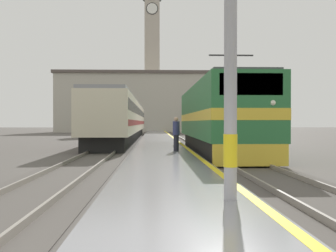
{
  "coord_description": "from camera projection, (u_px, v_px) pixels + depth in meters",
  "views": [
    {
      "loc": [
        -0.47,
        -4.52,
        1.68
      ],
      "look_at": [
        0.66,
        25.61,
        1.41
      ],
      "focal_mm": 42.0,
      "sensor_mm": 36.0,
      "label": 1
    }
  ],
  "objects": [
    {
      "name": "ground_plane",
      "position": [
        159.0,
        142.0,
        34.53
      ],
      "size": [
        200.0,
        200.0,
        0.0
      ],
      "primitive_type": "plane",
      "color": "#514C47"
    },
    {
      "name": "platform",
      "position": [
        160.0,
        143.0,
        29.53
      ],
      "size": [
        3.06,
        140.0,
        0.27
      ],
      "color": "gray",
      "rests_on": "ground"
    },
    {
      "name": "rail_track_near",
      "position": [
        200.0,
        144.0,
        29.65
      ],
      "size": [
        2.83,
        140.0,
        0.16
      ],
      "color": "#514C47",
      "rests_on": "ground"
    },
    {
      "name": "rail_track_far",
      "position": [
        116.0,
        144.0,
        29.41
      ],
      "size": [
        2.84,
        140.0,
        0.16
      ],
      "color": "#514C47",
      "rests_on": "ground"
    },
    {
      "name": "locomotive_train",
      "position": [
        218.0,
        118.0,
        21.56
      ],
      "size": [
        2.92,
        14.95,
        4.77
      ],
      "color": "black",
      "rests_on": "ground"
    },
    {
      "name": "passenger_train",
      "position": [
        125.0,
        119.0,
        38.2
      ],
      "size": [
        2.92,
        35.93,
        3.66
      ],
      "color": "black",
      "rests_on": "ground"
    },
    {
      "name": "person_on_platform",
      "position": [
        176.0,
        133.0,
        19.35
      ],
      "size": [
        0.34,
        0.34,
        1.69
      ],
      "color": "#23232D",
      "rests_on": "platform"
    },
    {
      "name": "clock_tower",
      "position": [
        152.0,
        56.0,
        81.02
      ],
      "size": [
        3.82,
        3.82,
        29.65
      ],
      "color": "#ADA393",
      "rests_on": "ground"
    },
    {
      "name": "station_building",
      "position": [
        138.0,
        102.0,
        69.37
      ],
      "size": [
        28.29,
        8.27,
        10.44
      ],
      "color": "#B7B2A3",
      "rests_on": "ground"
    }
  ]
}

